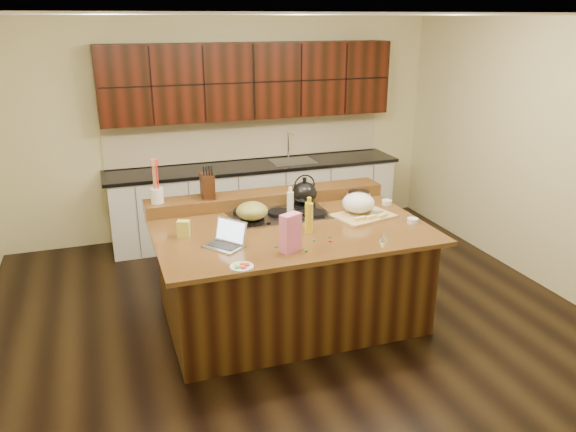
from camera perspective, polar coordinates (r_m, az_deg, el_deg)
name	(u,v)px	position (r m, az deg, el deg)	size (l,w,h in m)	color
room	(290,180)	(4.88, 0.19, 3.69)	(5.52, 5.02, 2.72)	black
island	(290,272)	(5.19, 0.18, -5.76)	(2.40, 1.60, 0.92)	black
back_ledge	(267,197)	(5.62, -2.17, 1.90)	(2.40, 0.30, 0.12)	black
cooktop	(279,214)	(5.27, -0.89, 0.20)	(0.92, 0.52, 0.05)	gray
back_counter	(254,160)	(7.11, -3.47, 5.69)	(3.70, 0.66, 2.40)	silver
kettle	(304,193)	(5.44, 1.68, 2.35)	(0.24, 0.24, 0.22)	black
green_bowl	(252,211)	(5.04, -3.67, 0.53)	(0.29, 0.29, 0.16)	olive
laptop	(227,239)	(4.60, -6.24, -2.36)	(0.37, 0.38, 0.21)	#B7B7BC
oil_bottle	(309,218)	(4.82, 2.14, -0.20)	(0.07, 0.07, 0.27)	gold
vinegar_bottle	(290,205)	(5.18, 0.23, 1.11)	(0.06, 0.06, 0.25)	silver
wooden_tray	(360,206)	(5.30, 7.29, 1.04)	(0.60, 0.50, 0.21)	tan
ramekin_a	(413,221)	(5.20, 12.55, -0.47)	(0.10, 0.10, 0.04)	white
ramekin_b	(387,202)	(5.67, 10.01, 1.39)	(0.10, 0.10, 0.04)	white
ramekin_c	(373,211)	(5.39, 8.62, 0.49)	(0.10, 0.10, 0.04)	white
strainer_bowl	(358,198)	(5.70, 7.17, 1.85)	(0.24, 0.24, 0.09)	#996B3F
kitchen_timer	(384,237)	(4.73, 9.68, -2.14)	(0.08, 0.08, 0.07)	silver
pink_bag	(290,233)	(4.43, 0.25, -1.71)	(0.17, 0.09, 0.31)	pink
candy_plate	(242,267)	(4.21, -4.72, -5.16)	(0.18, 0.18, 0.01)	white
package_box	(184,229)	(4.83, -10.54, -1.29)	(0.10, 0.07, 0.14)	#CDC748
utensil_crock	(157,195)	(5.38, -13.15, 2.04)	(0.12, 0.12, 0.14)	white
knife_block	(207,186)	(5.43, -8.19, 3.05)	(0.12, 0.19, 0.23)	black
gumdrop_0	(291,248)	(4.51, 0.35, -3.31)	(0.02, 0.02, 0.02)	red
gumdrop_1	(306,251)	(4.47, 1.88, -3.57)	(0.02, 0.02, 0.02)	#198C26
gumdrop_2	(330,241)	(4.67, 4.26, -2.55)	(0.02, 0.02, 0.02)	red
gumdrop_3	(314,240)	(4.68, 2.63, -2.47)	(0.02, 0.02, 0.02)	#198C26
gumdrop_4	(330,241)	(4.68, 4.29, -2.52)	(0.02, 0.02, 0.02)	red
gumdrop_5	(296,243)	(4.63, 0.84, -2.72)	(0.02, 0.02, 0.02)	#198C26
gumdrop_6	(331,241)	(4.67, 4.38, -2.55)	(0.02, 0.02, 0.02)	red
gumdrop_7	(276,247)	(4.55, -1.22, -3.12)	(0.02, 0.02, 0.02)	#198C26
gumdrop_8	(282,250)	(4.49, -0.64, -3.45)	(0.02, 0.02, 0.02)	red
gumdrop_9	(330,237)	(4.75, 4.25, -2.15)	(0.02, 0.02, 0.02)	#198C26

